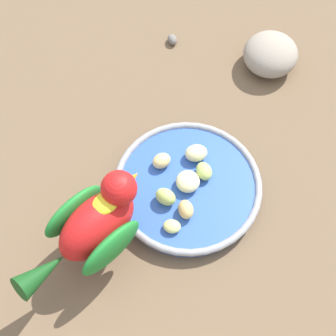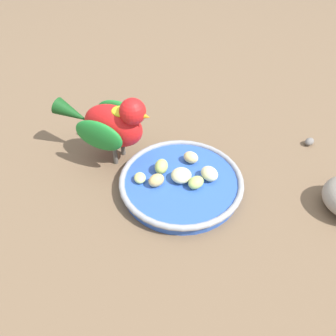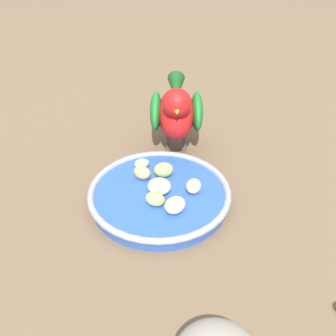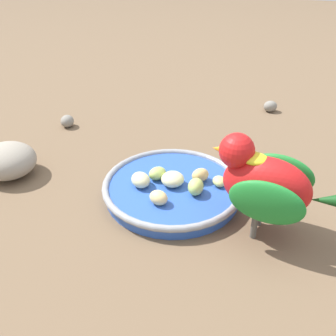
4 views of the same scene
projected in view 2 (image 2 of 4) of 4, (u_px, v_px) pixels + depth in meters
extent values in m
plane|color=brown|center=(196.00, 190.00, 0.58)|extent=(4.00, 4.00, 0.00)
cylinder|color=#2D56B7|center=(181.00, 183.00, 0.58)|extent=(0.21, 0.21, 0.02)
torus|color=#93969B|center=(181.00, 179.00, 0.57)|extent=(0.22, 0.22, 0.01)
ellipsoid|color=#E5C67F|center=(191.00, 157.00, 0.60)|extent=(0.03, 0.04, 0.02)
ellipsoid|color=beige|center=(181.00, 175.00, 0.56)|extent=(0.05, 0.05, 0.02)
ellipsoid|color=#B2CC66|center=(196.00, 182.00, 0.55)|extent=(0.04, 0.04, 0.02)
ellipsoid|color=#C6D17A|center=(140.00, 178.00, 0.56)|extent=(0.03, 0.03, 0.01)
ellipsoid|color=tan|center=(156.00, 180.00, 0.55)|extent=(0.04, 0.04, 0.02)
ellipsoid|color=#B2CC66|center=(161.00, 166.00, 0.58)|extent=(0.03, 0.02, 0.02)
ellipsoid|color=beige|center=(209.00, 174.00, 0.56)|extent=(0.04, 0.04, 0.02)
cylinder|color=#59544C|center=(123.00, 147.00, 0.64)|extent=(0.01, 0.01, 0.04)
cylinder|color=#59544C|center=(115.00, 156.00, 0.62)|extent=(0.01, 0.01, 0.04)
ellipsoid|color=red|center=(113.00, 126.00, 0.59)|extent=(0.08, 0.13, 0.08)
ellipsoid|color=#1E7F2D|center=(119.00, 115.00, 0.62)|extent=(0.04, 0.10, 0.06)
ellipsoid|color=#1E7F2D|center=(99.00, 136.00, 0.57)|extent=(0.04, 0.10, 0.06)
cone|color=#144719|center=(72.00, 113.00, 0.61)|extent=(0.05, 0.08, 0.05)
sphere|color=red|center=(133.00, 111.00, 0.55)|extent=(0.05, 0.05, 0.05)
cone|color=orange|center=(144.00, 116.00, 0.54)|extent=(0.02, 0.02, 0.02)
ellipsoid|color=yellow|center=(121.00, 111.00, 0.56)|extent=(0.04, 0.04, 0.01)
ellipsoid|color=slate|center=(309.00, 142.00, 0.67)|extent=(0.03, 0.03, 0.02)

